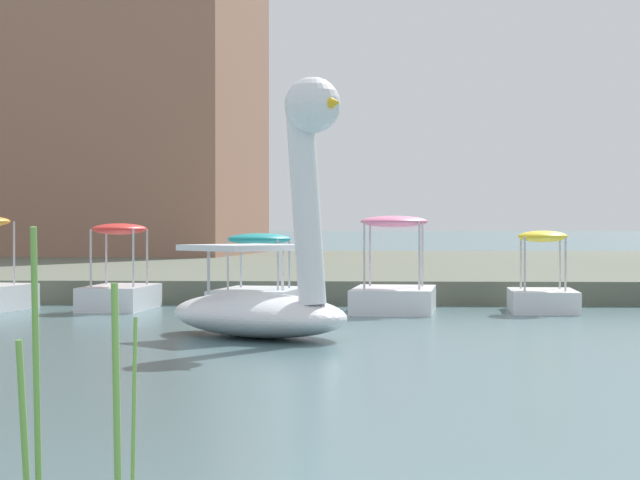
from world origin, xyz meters
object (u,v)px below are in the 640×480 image
at_px(swan_boat, 268,281).
at_px(pedal_boat_teal, 259,289).
at_px(pedal_boat_yellow, 543,288).
at_px(pedal_boat_red, 119,284).
at_px(pedal_boat_pink, 394,284).

relative_size(swan_boat, pedal_boat_teal, 1.49).
relative_size(swan_boat, pedal_boat_yellow, 1.81).
bearing_deg(swan_boat, pedal_boat_red, 120.11).
xyz_separation_m(pedal_boat_yellow, pedal_boat_teal, (-4.90, -0.22, -0.03)).
bearing_deg(pedal_boat_teal, swan_boat, -83.07).
height_order(pedal_boat_yellow, pedal_boat_red, pedal_boat_red).
bearing_deg(pedal_boat_pink, pedal_boat_yellow, 2.98).
xyz_separation_m(pedal_boat_yellow, pedal_boat_pink, (-2.57, -0.13, 0.07)).
distance_m(swan_boat, pedal_boat_teal, 5.04).
bearing_deg(pedal_boat_yellow, pedal_boat_red, 178.53).
bearing_deg(pedal_boat_teal, pedal_boat_red, 170.69).
xyz_separation_m(pedal_boat_teal, pedal_boat_red, (-2.53, 0.41, 0.07)).
relative_size(swan_boat, pedal_boat_red, 1.61).
height_order(swan_boat, pedal_boat_pink, swan_boat).
height_order(pedal_boat_pink, pedal_boat_teal, pedal_boat_pink).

